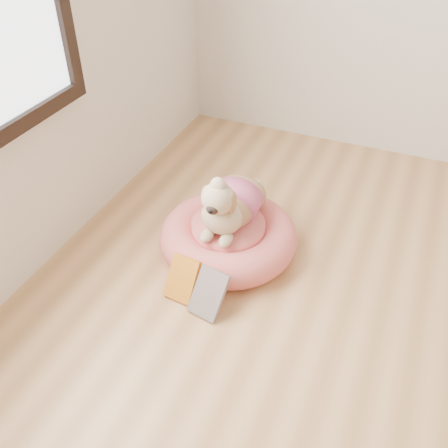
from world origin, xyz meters
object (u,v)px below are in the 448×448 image
at_px(pet_bed, 228,237).
at_px(book_white, 209,293).
at_px(dog, 229,194).
at_px(book_yellow, 182,279).

bearing_deg(pet_bed, book_white, -79.59).
xyz_separation_m(pet_bed, dog, (0.00, 0.00, 0.24)).
bearing_deg(pet_bed, dog, 4.81).
distance_m(pet_bed, book_white, 0.37).
relative_size(dog, book_white, 2.14).
height_order(pet_bed, dog, dog).
height_order(dog, book_white, dog).
relative_size(pet_bed, book_yellow, 3.36).
relative_size(book_yellow, book_white, 0.94).
distance_m(pet_bed, book_yellow, 0.34).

